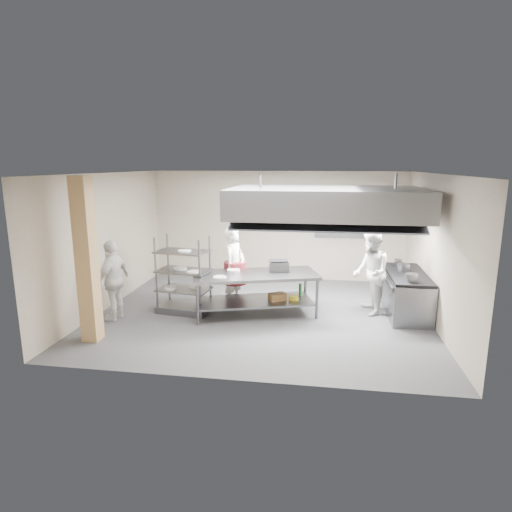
# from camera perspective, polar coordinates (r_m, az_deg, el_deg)

# --- Properties ---
(floor) EXTENTS (7.00, 7.00, 0.00)m
(floor) POSITION_cam_1_polar(r_m,az_deg,el_deg) (9.43, 0.81, -7.60)
(floor) COLOR #313133
(floor) RESTS_ON ground
(ceiling) EXTENTS (7.00, 7.00, 0.00)m
(ceiling) POSITION_cam_1_polar(r_m,az_deg,el_deg) (8.87, 0.87, 10.95)
(ceiling) COLOR silver
(ceiling) RESTS_ON wall_back
(wall_back) EXTENTS (7.00, 0.00, 7.00)m
(wall_back) POSITION_cam_1_polar(r_m,az_deg,el_deg) (11.97, 2.82, 4.05)
(wall_back) COLOR #A29480
(wall_back) RESTS_ON ground
(wall_left) EXTENTS (0.00, 6.00, 6.00)m
(wall_left) POSITION_cam_1_polar(r_m,az_deg,el_deg) (10.11, -19.22, 1.88)
(wall_left) COLOR #A29480
(wall_left) RESTS_ON ground
(wall_right) EXTENTS (0.00, 6.00, 6.00)m
(wall_right) POSITION_cam_1_polar(r_m,az_deg,el_deg) (9.23, 22.89, 0.66)
(wall_right) COLOR #A29480
(wall_right) RESTS_ON ground
(column) EXTENTS (0.30, 0.30, 3.00)m
(column) POSITION_cam_1_polar(r_m,az_deg,el_deg) (8.20, -21.64, -0.60)
(column) COLOR tan
(column) RESTS_ON floor
(exhaust_hood) EXTENTS (4.00, 2.50, 0.60)m
(exhaust_hood) POSITION_cam_1_polar(r_m,az_deg,el_deg) (9.22, 9.29, 7.10)
(exhaust_hood) COLOR slate
(exhaust_hood) RESTS_ON ceiling
(hood_strip_a) EXTENTS (1.60, 0.12, 0.04)m
(hood_strip_a) POSITION_cam_1_polar(r_m,az_deg,el_deg) (9.29, 3.64, 5.29)
(hood_strip_a) COLOR white
(hood_strip_a) RESTS_ON exhaust_hood
(hood_strip_b) EXTENTS (1.60, 0.12, 0.04)m
(hood_strip_b) POSITION_cam_1_polar(r_m,az_deg,el_deg) (9.30, 14.79, 4.92)
(hood_strip_b) COLOR white
(hood_strip_b) RESTS_ON exhaust_hood
(wall_shelf) EXTENTS (1.50, 0.28, 0.04)m
(wall_shelf) POSITION_cam_1_polar(r_m,az_deg,el_deg) (11.76, 11.51, 3.68)
(wall_shelf) COLOR slate
(wall_shelf) RESTS_ON wall_back
(island) EXTENTS (2.83, 1.82, 0.91)m
(island) POSITION_cam_1_polar(r_m,az_deg,el_deg) (9.22, -0.11, -5.08)
(island) COLOR slate
(island) RESTS_ON floor
(island_worktop) EXTENTS (2.83, 1.82, 0.06)m
(island_worktop) POSITION_cam_1_polar(r_m,az_deg,el_deg) (9.10, -0.11, -2.52)
(island_worktop) COLOR slate
(island_worktop) RESTS_ON island
(island_undershelf) EXTENTS (2.60, 1.66, 0.04)m
(island_undershelf) POSITION_cam_1_polar(r_m,az_deg,el_deg) (9.27, -0.11, -5.99)
(island_undershelf) COLOR slate
(island_undershelf) RESTS_ON island
(pass_rack) EXTENTS (1.20, 0.80, 1.68)m
(pass_rack) POSITION_cam_1_polar(r_m,az_deg,el_deg) (9.40, -9.65, -2.49)
(pass_rack) COLOR gray
(pass_rack) RESTS_ON floor
(cooking_range) EXTENTS (0.80, 2.00, 0.84)m
(cooking_range) POSITION_cam_1_polar(r_m,az_deg,el_deg) (9.87, 19.31, -4.83)
(cooking_range) COLOR slate
(cooking_range) RESTS_ON floor
(range_top) EXTENTS (0.78, 1.96, 0.06)m
(range_top) POSITION_cam_1_polar(r_m,az_deg,el_deg) (9.75, 19.50, -2.30)
(range_top) COLOR black
(range_top) RESTS_ON cooking_range
(chef_head) EXTENTS (0.61, 0.76, 1.81)m
(chef_head) POSITION_cam_1_polar(r_m,az_deg,el_deg) (9.70, -2.89, -1.48)
(chef_head) COLOR silver
(chef_head) RESTS_ON floor
(chef_line) EXTENTS (0.77, 0.95, 1.82)m
(chef_line) POSITION_cam_1_polar(r_m,az_deg,el_deg) (9.49, 15.05, -2.15)
(chef_line) COLOR white
(chef_line) RESTS_ON floor
(chef_plating) EXTENTS (0.51, 1.02, 1.68)m
(chef_plating) POSITION_cam_1_polar(r_m,az_deg,el_deg) (9.35, -18.44, -3.04)
(chef_plating) COLOR white
(chef_plating) RESTS_ON floor
(griddle) EXTENTS (0.48, 0.40, 0.21)m
(griddle) POSITION_cam_1_polar(r_m,az_deg,el_deg) (9.33, 3.05, -1.33)
(griddle) COLOR slate
(griddle) RESTS_ON island_worktop
(wicker_basket) EXTENTS (0.42, 0.38, 0.15)m
(wicker_basket) POSITION_cam_1_polar(r_m,az_deg,el_deg) (9.24, 2.86, -5.44)
(wicker_basket) COLOR olive
(wicker_basket) RESTS_ON island_undershelf
(stockpot) EXTENTS (0.26, 0.26, 0.18)m
(stockpot) POSITION_cam_1_polar(r_m,az_deg,el_deg) (9.81, 19.07, -1.47)
(stockpot) COLOR gray
(stockpot) RESTS_ON range_top
(plate_stack) EXTENTS (0.28, 0.28, 0.05)m
(plate_stack) POSITION_cam_1_polar(r_m,az_deg,el_deg) (9.48, -9.59, -4.24)
(plate_stack) COLOR white
(plate_stack) RESTS_ON pass_rack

